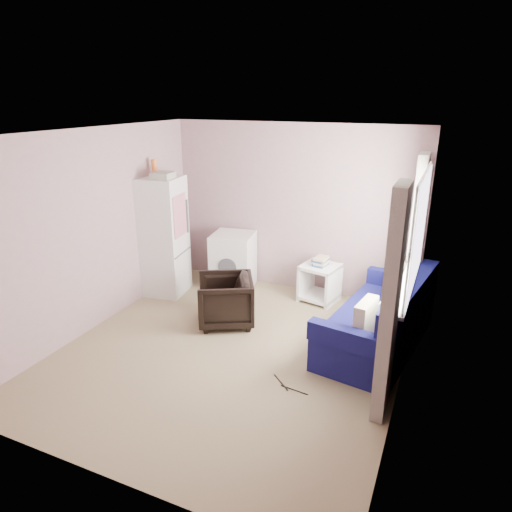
# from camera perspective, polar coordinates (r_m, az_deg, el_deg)

# --- Properties ---
(room) EXTENTS (3.84, 4.24, 2.54)m
(room) POSITION_cam_1_polar(r_m,az_deg,el_deg) (4.99, -3.05, 0.70)
(room) COLOR #938160
(room) RESTS_ON ground
(armchair) EXTENTS (0.90, 0.92, 0.71)m
(armchair) POSITION_cam_1_polar(r_m,az_deg,el_deg) (5.98, -3.87, -5.28)
(armchair) COLOR black
(armchair) RESTS_ON ground
(fridge) EXTENTS (0.69, 0.69, 2.00)m
(fridge) POSITION_cam_1_polar(r_m,az_deg,el_deg) (6.88, -11.57, 2.50)
(fridge) COLOR silver
(fridge) RESTS_ON ground
(washing_machine) EXTENTS (0.70, 0.70, 0.86)m
(washing_machine) POSITION_cam_1_polar(r_m,az_deg,el_deg) (7.06, -2.85, -0.45)
(washing_machine) COLOR silver
(washing_machine) RESTS_ON ground
(side_table) EXTENTS (0.58, 0.58, 0.68)m
(side_table) POSITION_cam_1_polar(r_m,az_deg,el_deg) (6.70, 7.98, -2.99)
(side_table) COLOR white
(side_table) RESTS_ON ground
(sofa) EXTENTS (1.18, 2.08, 0.88)m
(sofa) POSITION_cam_1_polar(r_m,az_deg,el_deg) (5.64, 15.47, -8.03)
(sofa) COLOR #131457
(sofa) RESTS_ON ground
(window_dressing) EXTENTS (0.17, 2.62, 2.18)m
(window_dressing) POSITION_cam_1_polar(r_m,az_deg,el_deg) (5.22, 18.18, -1.11)
(window_dressing) COLOR white
(window_dressing) RESTS_ON ground
(floor_cables) EXTENTS (0.44, 0.22, 0.01)m
(floor_cables) POSITION_cam_1_polar(r_m,az_deg,el_deg) (4.93, 3.96, -15.91)
(floor_cables) COLOR black
(floor_cables) RESTS_ON ground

